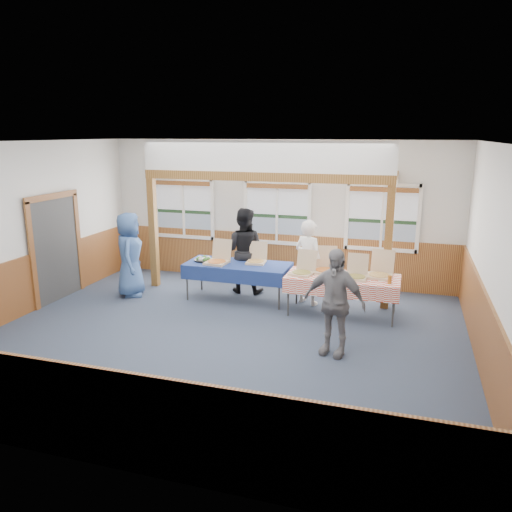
# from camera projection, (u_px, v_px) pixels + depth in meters

# --- Properties ---
(floor) EXTENTS (8.00, 8.00, 0.00)m
(floor) POSITION_uv_depth(u_px,v_px,m) (224.00, 337.00, 8.38)
(floor) COLOR #2C3948
(floor) RESTS_ON ground
(ceiling) EXTENTS (8.00, 8.00, 0.00)m
(ceiling) POSITION_uv_depth(u_px,v_px,m) (220.00, 142.00, 7.62)
(ceiling) COLOR white
(ceiling) RESTS_ON wall_back
(wall_back) EXTENTS (8.00, 0.00, 8.00)m
(wall_back) POSITION_uv_depth(u_px,v_px,m) (278.00, 212.00, 11.25)
(wall_back) COLOR silver
(wall_back) RESTS_ON floor
(wall_front) EXTENTS (8.00, 0.00, 8.00)m
(wall_front) POSITION_uv_depth(u_px,v_px,m) (91.00, 320.00, 4.75)
(wall_front) COLOR silver
(wall_front) RESTS_ON floor
(wall_left) EXTENTS (0.00, 8.00, 8.00)m
(wall_left) POSITION_uv_depth(u_px,v_px,m) (18.00, 230.00, 9.15)
(wall_left) COLOR silver
(wall_left) RESTS_ON floor
(wall_right) EXTENTS (0.00, 8.00, 8.00)m
(wall_right) POSITION_uv_depth(u_px,v_px,m) (494.00, 263.00, 6.85)
(wall_right) COLOR silver
(wall_right) RESTS_ON floor
(wainscot_back) EXTENTS (7.98, 0.05, 1.10)m
(wainscot_back) POSITION_uv_depth(u_px,v_px,m) (277.00, 257.00, 11.47)
(wainscot_back) COLOR brown
(wainscot_back) RESTS_ON floor
(wainscot_front) EXTENTS (7.98, 0.05, 1.10)m
(wainscot_front) POSITION_uv_depth(u_px,v_px,m) (100.00, 417.00, 5.03)
(wainscot_front) COLOR brown
(wainscot_front) RESTS_ON floor
(wainscot_left) EXTENTS (0.05, 6.98, 1.10)m
(wainscot_left) POSITION_uv_depth(u_px,v_px,m) (26.00, 285.00, 9.39)
(wainscot_left) COLOR brown
(wainscot_left) RESTS_ON floor
(wainscot_right) EXTENTS (0.05, 6.98, 1.10)m
(wainscot_right) POSITION_uv_depth(u_px,v_px,m) (484.00, 334.00, 7.11)
(wainscot_right) COLOR brown
(wainscot_right) RESTS_ON floor
(cased_opening) EXTENTS (0.06, 1.30, 2.10)m
(cased_opening) POSITION_uv_depth(u_px,v_px,m) (56.00, 249.00, 10.10)
(cased_opening) COLOR #363636
(cased_opening) RESTS_ON wall_left
(window_left) EXTENTS (1.56, 0.10, 1.46)m
(window_left) POSITION_uv_depth(u_px,v_px,m) (184.00, 205.00, 11.85)
(window_left) COLOR white
(window_left) RESTS_ON wall_back
(window_mid) EXTENTS (1.56, 0.10, 1.46)m
(window_mid) POSITION_uv_depth(u_px,v_px,m) (277.00, 209.00, 11.19)
(window_mid) COLOR white
(window_mid) RESTS_ON wall_back
(window_right) EXTENTS (1.56, 0.10, 1.46)m
(window_right) POSITION_uv_depth(u_px,v_px,m) (382.00, 214.00, 10.53)
(window_right) COLOR white
(window_right) RESTS_ON wall_back
(post_left) EXTENTS (0.15, 0.15, 2.40)m
(post_left) POSITION_uv_depth(u_px,v_px,m) (153.00, 233.00, 10.94)
(post_left) COLOR brown
(post_left) RESTS_ON floor
(post_right) EXTENTS (0.15, 0.15, 2.40)m
(post_right) POSITION_uv_depth(u_px,v_px,m) (388.00, 248.00, 9.51)
(post_right) COLOR brown
(post_right) RESTS_ON floor
(cross_beam) EXTENTS (5.15, 0.18, 0.18)m
(cross_beam) POSITION_uv_depth(u_px,v_px,m) (263.00, 177.00, 9.92)
(cross_beam) COLOR brown
(cross_beam) RESTS_ON post_left
(table_left) EXTENTS (2.31, 1.76, 0.76)m
(table_left) POSITION_uv_depth(u_px,v_px,m) (238.00, 266.00, 10.14)
(table_left) COLOR #363636
(table_left) RESTS_ON floor
(table_right) EXTENTS (2.13, 1.05, 0.76)m
(table_right) POSITION_uv_depth(u_px,v_px,m) (343.00, 279.00, 9.25)
(table_right) COLOR #363636
(table_right) RESTS_ON floor
(pizza_box_a) EXTENTS (0.46, 0.55, 0.46)m
(pizza_box_a) POSITION_uv_depth(u_px,v_px,m) (218.00, 260.00, 10.13)
(pizza_box_a) COLOR #CAAF87
(pizza_box_a) RESTS_ON table_left
(pizza_box_b) EXTENTS (0.41, 0.48, 0.41)m
(pizza_box_b) POSITION_uv_depth(u_px,v_px,m) (256.00, 260.00, 10.16)
(pizza_box_b) COLOR #CAAF87
(pizza_box_b) RESTS_ON table_left
(pizza_box_c) EXTENTS (0.48, 0.55, 0.43)m
(pizza_box_c) POSITION_uv_depth(u_px,v_px,m) (302.00, 271.00, 9.34)
(pizza_box_c) COLOR #CAAF87
(pizza_box_c) RESTS_ON table_right
(pizza_box_d) EXTENTS (0.49, 0.57, 0.46)m
(pizza_box_d) POSITION_uv_depth(u_px,v_px,m) (325.00, 268.00, 9.50)
(pizza_box_d) COLOR #CAAF87
(pizza_box_d) RESTS_ON table_right
(pizza_box_e) EXTENTS (0.39, 0.48, 0.42)m
(pizza_box_e) POSITION_uv_depth(u_px,v_px,m) (356.00, 275.00, 9.08)
(pizza_box_e) COLOR #CAAF87
(pizza_box_e) RESTS_ON table_right
(pizza_box_f) EXTENTS (0.50, 0.58, 0.47)m
(pizza_box_f) POSITION_uv_depth(u_px,v_px,m) (380.00, 273.00, 9.16)
(pizza_box_f) COLOR #CAAF87
(pizza_box_f) RESTS_ON table_right
(veggie_tray) EXTENTS (0.39, 0.39, 0.09)m
(veggie_tray) POSITION_uv_depth(u_px,v_px,m) (204.00, 259.00, 10.34)
(veggie_tray) COLOR black
(veggie_tray) RESTS_ON table_left
(drink_glass) EXTENTS (0.07, 0.07, 0.15)m
(drink_glass) POSITION_uv_depth(u_px,v_px,m) (390.00, 280.00, 8.74)
(drink_glass) COLOR #A75A1B
(drink_glass) RESTS_ON table_right
(woman_white) EXTENTS (0.74, 0.63, 1.71)m
(woman_white) POSITION_uv_depth(u_px,v_px,m) (308.00, 262.00, 9.86)
(woman_white) COLOR white
(woman_white) RESTS_ON floor
(woman_black) EXTENTS (0.92, 0.73, 1.82)m
(woman_black) POSITION_uv_depth(u_px,v_px,m) (244.00, 250.00, 10.59)
(woman_black) COLOR black
(woman_black) RESTS_ON floor
(man_blue) EXTENTS (0.85, 1.01, 1.76)m
(man_blue) POSITION_uv_depth(u_px,v_px,m) (130.00, 254.00, 10.36)
(man_blue) COLOR #3D5F9A
(man_blue) RESTS_ON floor
(person_grey) EXTENTS (1.05, 0.63, 1.68)m
(person_grey) POSITION_uv_depth(u_px,v_px,m) (334.00, 302.00, 7.57)
(person_grey) COLOR slate
(person_grey) RESTS_ON floor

